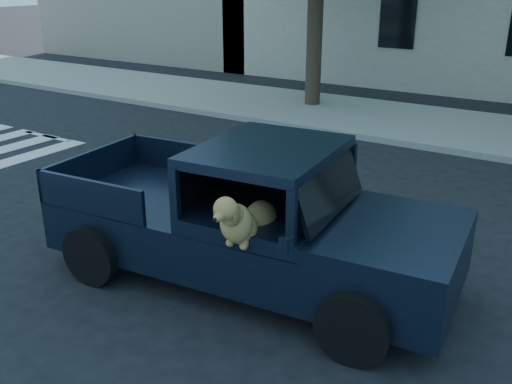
% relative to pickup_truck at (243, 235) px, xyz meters
% --- Properties ---
extents(ground, '(120.00, 120.00, 0.00)m').
position_rel_pickup_truck_xyz_m(ground, '(0.15, -0.29, -0.62)').
color(ground, black).
rests_on(ground, ground).
extents(far_sidewalk, '(60.00, 4.00, 0.15)m').
position_rel_pickup_truck_xyz_m(far_sidewalk, '(0.15, 8.91, -0.54)').
color(far_sidewalk, gray).
rests_on(far_sidewalk, ground).
extents(lane_stripes, '(21.60, 0.14, 0.01)m').
position_rel_pickup_truck_xyz_m(lane_stripes, '(2.15, 3.11, -0.61)').
color(lane_stripes, silver).
rests_on(lane_stripes, ground).
extents(pickup_truck, '(5.25, 2.76, 1.82)m').
position_rel_pickup_truck_xyz_m(pickup_truck, '(0.00, 0.00, 0.00)').
color(pickup_truck, black).
rests_on(pickup_truck, ground).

